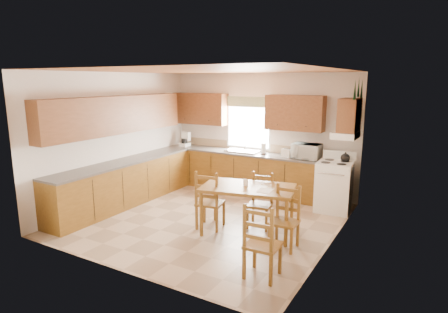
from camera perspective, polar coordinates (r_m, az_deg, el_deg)
The scene contains 35 objects.
floor at distance 7.08m, azimuth -2.29°, elevation -9.46°, with size 4.50×4.50×0.00m, color tan.
ceiling at distance 6.61m, azimuth -2.49°, elevation 12.94°, with size 4.50×4.50×0.00m, color #9A562B.
wall_left at distance 8.13m, azimuth -15.93°, elevation 2.71°, with size 4.50×4.50×0.00m, color silver.
wall_right at distance 5.85m, azimuth 16.58°, elevation -0.65°, with size 4.50×4.50×0.00m, color silver.
wall_back at distance 8.68m, azimuth 5.59°, elevation 3.63°, with size 4.50×4.50×0.00m, color silver.
wall_front at distance 5.01m, azimuth -16.29°, elevation -2.66°, with size 4.50×4.50×0.00m, color silver.
lower_cab_back at distance 8.75m, azimuth 2.42°, elevation -2.33°, with size 3.75×0.60×0.88m, color brown.
lower_cab_left at distance 8.01m, azimuth -14.83°, elevation -4.04°, with size 0.60×3.60×0.88m, color brown.
counter_back at distance 8.65m, azimuth 2.45°, elevation 0.63°, with size 3.75×0.63×0.04m, color #4F4B47.
counter_left at distance 7.90m, azimuth -15.00°, elevation -0.82°, with size 0.63×3.60×0.04m, color #4F4B47.
backsplash at distance 8.88m, azimuth 3.32°, elevation 1.63°, with size 3.75×0.01×0.18m, color tan.
upper_cab_back_left at distance 9.23m, azimuth -3.63°, elevation 7.29°, with size 1.41×0.33×0.75m, color brown.
upper_cab_back_right at distance 8.15m, azimuth 10.74°, elevation 6.55°, with size 1.25×0.33×0.75m, color brown.
upper_cab_left at distance 7.85m, azimuth -16.07°, elevation 6.11°, with size 0.33×3.60×0.75m, color brown.
upper_cab_stove at distance 7.41m, azimuth 18.57°, elevation 6.01°, with size 0.33×0.62×0.62m, color brown.
range_hood at distance 7.46m, azimuth 18.01°, elevation 3.14°, with size 0.44×0.62×0.12m, color white.
window_frame at distance 8.75m, azimuth 3.74°, elevation 5.05°, with size 1.13×0.02×1.18m, color white.
window_pane at distance 8.75m, azimuth 3.73°, elevation 5.05°, with size 1.05×0.01×1.10m, color white.
window_valance at distance 8.68m, azimuth 3.69°, elevation 8.31°, with size 1.19×0.01×0.24m, color #3A5A2D.
sink_basin at distance 8.61m, azimuth 2.89°, elevation 0.84°, with size 0.75×0.45×0.04m, color silver.
pine_decal_a at distance 7.04m, azimuth 19.34°, elevation 9.63°, with size 0.22×0.22×0.36m, color #164620.
pine_decal_b at distance 7.36m, azimuth 19.84°, elevation 9.96°, with size 0.22×0.22×0.36m, color #164620.
pine_decal_c at distance 7.67m, azimuth 20.26°, elevation 9.67°, with size 0.22×0.22×0.36m, color #164620.
stove at distance 7.68m, azimuth 16.40°, elevation -4.46°, with size 0.65×0.67×0.96m, color white.
coffeemaker at distance 9.38m, azimuth -6.01°, elevation 2.50°, with size 0.18×0.22×0.30m, color white.
paper_towel at distance 8.37m, azimuth 6.03°, elevation 1.21°, with size 0.11×0.11×0.25m, color white.
toaster at distance 8.11m, azimuth 9.56°, elevation 0.51°, with size 0.21×0.14×0.17m, color white.
microwave at distance 8.01m, azimuth 12.48°, elevation 0.78°, with size 0.53×0.38×0.32m, color white.
dining_table at distance 6.36m, azimuth 3.63°, elevation -8.08°, with size 1.51×0.86×0.81m, color brown.
chair_near_left at distance 6.53m, azimuth -2.10°, elevation -6.52°, with size 0.43×0.41×1.03m, color brown.
chair_near_right at distance 4.98m, azimuth 5.94°, elevation -12.56°, with size 0.43×0.41×1.02m, color brown.
chair_far_left at distance 6.58m, azimuth 5.47°, elevation -6.80°, with size 0.40×0.38×0.94m, color brown.
chair_far_right at distance 5.83m, azimuth 9.18°, elevation -9.27°, with size 0.40×0.39×0.96m, color brown.
table_paper at distance 6.03m, azimuth 6.25°, elevation -5.17°, with size 0.22×0.29×0.00m, color white.
table_card at distance 6.25m, azimuth 3.31°, elevation -3.97°, with size 0.09×0.02×0.12m, color white.
Camera 1 is at (3.54, -5.58, 2.54)m, focal length 30.00 mm.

